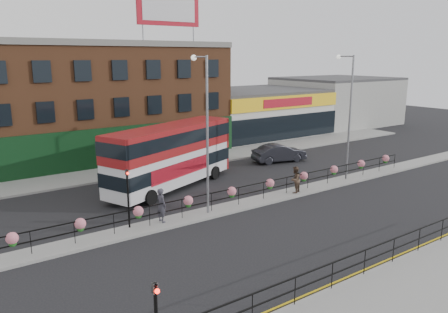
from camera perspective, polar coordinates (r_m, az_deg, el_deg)
ground at (r=27.76m, az=3.58°, el=-6.18°), size 120.00×120.00×0.00m
south_pavement at (r=20.55m, az=25.62°, el=-14.41°), size 60.00×4.00×0.15m
north_pavement at (r=37.47m, az=-7.92°, el=-1.09°), size 60.00×4.00×0.15m
median at (r=27.73m, az=3.58°, el=-6.03°), size 60.00×1.60×0.15m
yellow_line_inner at (r=21.63m, az=20.21°, el=-12.71°), size 60.00×0.10×0.01m
yellow_line_outer at (r=21.54m, az=20.61°, el=-12.86°), size 60.00×0.10×0.01m
brick_building at (r=42.46m, az=-17.98°, el=6.97°), size 25.00×12.21×10.30m
supermarket at (r=52.16m, az=3.76°, el=5.83°), size 15.00×12.25×5.30m
warehouse_east at (r=62.43m, az=14.42°, el=7.09°), size 14.50×12.00×6.30m
billboard at (r=40.38m, az=-7.25°, el=18.67°), size 6.00×0.29×4.40m
median_railing at (r=27.43m, az=3.61°, el=-4.11°), size 30.04×0.56×1.23m
south_railing at (r=19.52m, az=17.95°, el=-12.30°), size 20.04×0.05×1.12m
double_decker_bus at (r=30.54m, az=-6.88°, el=0.85°), size 11.15×6.51×4.44m
car at (r=38.67m, az=7.23°, el=0.45°), size 3.63×5.45×1.57m
pedestrian_a at (r=24.34m, az=-8.19°, el=-6.30°), size 0.82×0.65×1.93m
pedestrian_b at (r=29.53m, az=9.27°, el=-3.00°), size 1.35×1.29×1.80m
lamp_column_west at (r=24.64m, az=-2.50°, el=4.57°), size 0.32×1.58×9.02m
lamp_column_east at (r=33.23m, az=15.88°, el=6.30°), size 0.33×1.59×9.06m
traffic_light_south at (r=12.35m, az=-8.85°, el=-19.59°), size 0.15×0.28×3.65m
traffic_light_median at (r=23.43m, az=-12.49°, el=-3.76°), size 0.15×0.28×3.65m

